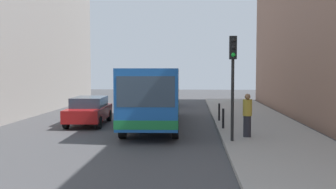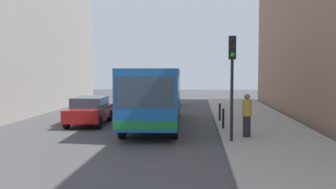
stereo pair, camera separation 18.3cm
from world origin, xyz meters
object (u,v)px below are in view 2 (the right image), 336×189
car_beside_bus (90,110)px  pedestrian_near_signal (247,115)px  car_behind_bus (164,96)px  traffic_light (232,68)px  bollard_mid (220,112)px  bollard_near (223,119)px  bus (155,93)px

car_beside_bus → pedestrian_near_signal: (7.82, -4.20, 0.27)m
car_behind_bus → traffic_light: (4.00, -16.29, 2.22)m
car_behind_bus → bollard_mid: (3.90, -10.10, -0.16)m
bollard_near → bus: bearing=151.5°
car_behind_bus → bollard_near: 13.55m
traffic_light → bollard_mid: traffic_light is taller
bus → pedestrian_near_signal: bus is taller
pedestrian_near_signal → bollard_mid: bearing=86.4°
pedestrian_near_signal → traffic_light: bearing=-137.9°
car_beside_bus → bus: bearing=177.1°
car_behind_bus → traffic_light: traffic_light is taller
car_behind_bus → pedestrian_near_signal: bearing=106.7°
car_beside_bus → traffic_light: (7.10, -5.22, 2.22)m
traffic_light → bollard_mid: bearing=90.9°
bollard_near → bollard_mid: size_ratio=1.00×
car_behind_bus → bollard_mid: car_behind_bus is taller
car_behind_bus → bollard_mid: bearing=110.6°
car_behind_bus → car_beside_bus: bearing=73.9°
bus → traffic_light: 6.43m
car_beside_bus → bollard_near: bearing=162.2°
traffic_light → bollard_near: (-0.10, 3.32, -2.38)m
bollard_mid → traffic_light: bearing=-89.1°
car_beside_bus → bollard_near: car_beside_bus is taller
traffic_light → pedestrian_near_signal: traffic_light is taller
car_behind_bus → traffic_light: size_ratio=1.08×
bollard_mid → pedestrian_near_signal: 5.26m
car_behind_bus → bollard_mid: size_ratio=4.65×
bus → bollard_mid: 3.77m
bus → bollard_near: bearing=149.5°
car_behind_bus → traffic_light: bearing=103.3°
traffic_light → pedestrian_near_signal: (0.72, 1.02, -1.95)m
car_beside_bus → bollard_mid: (7.00, 0.98, -0.16)m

